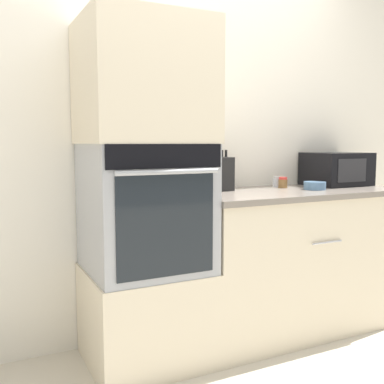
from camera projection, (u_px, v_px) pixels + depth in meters
The scene contains 11 objects.
ground_plane at pixel (223, 371), 2.42m from camera, with size 12.00×12.00×0.00m, color beige.
wall_back at pixel (174, 138), 2.84m from camera, with size 8.00×0.05×2.50m.
oven_cabinet_base at pixel (146, 315), 2.51m from camera, with size 0.65×0.60×0.53m.
wall_oven at pixel (145, 207), 2.44m from camera, with size 0.62×0.64×0.69m.
oven_cabinet_upper at pixel (143, 83), 2.37m from camera, with size 0.65×0.60×0.64m.
counter_unit at pixel (292, 259), 2.94m from camera, with size 1.42×0.63×0.92m.
microwave at pixel (336, 169), 3.19m from camera, with size 0.41×0.34×0.23m.
knife_block at pixel (222, 174), 2.83m from camera, with size 0.12×0.12×0.26m.
bowl at pixel (315, 186), 2.90m from camera, with size 0.14×0.14×0.05m.
condiment_jar_near at pixel (283, 183), 3.01m from camera, with size 0.06×0.06×0.07m.
condiment_jar_mid at pixel (276, 182), 3.08m from camera, with size 0.05×0.05×0.07m.
Camera 1 is at (-1.17, -1.98, 1.22)m, focal length 42.00 mm.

